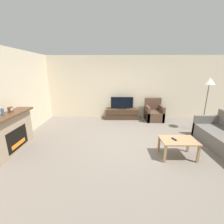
# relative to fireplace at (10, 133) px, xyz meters

# --- Properties ---
(ground_plane) EXTENTS (24.00, 24.00, 0.00)m
(ground_plane) POSITION_rel_fireplace_xyz_m (3.15, 0.50, -0.52)
(ground_plane) COLOR slate
(wall_back) EXTENTS (12.00, 0.06, 2.70)m
(wall_back) POSITION_rel_fireplace_xyz_m (3.15, 3.13, 0.83)
(wall_back) COLOR beige
(wall_back) RESTS_ON ground
(wall_left) EXTENTS (0.06, 12.00, 2.70)m
(wall_left) POSITION_rel_fireplace_xyz_m (-0.22, 0.50, 0.83)
(wall_left) COLOR beige
(wall_left) RESTS_ON ground
(fireplace) EXTENTS (0.49, 1.59, 1.03)m
(fireplace) POSITION_rel_fireplace_xyz_m (0.00, 0.00, 0.00)
(fireplace) COLOR tan
(fireplace) RESTS_ON ground
(mantel_vase_centre_left) EXTENTS (0.07, 0.07, 0.19)m
(mantel_vase_centre_left) POSITION_rel_fireplace_xyz_m (0.02, -0.12, 0.59)
(mantel_vase_centre_left) COLOR #385670
(mantel_vase_centre_left) RESTS_ON fireplace
(mantel_clock) EXTENTS (0.08, 0.11, 0.15)m
(mantel_clock) POSITION_rel_fireplace_xyz_m (0.02, 0.16, 0.58)
(mantel_clock) COLOR brown
(mantel_clock) RESTS_ON fireplace
(tv_stand) EXTENTS (1.38, 0.48, 0.45)m
(tv_stand) POSITION_rel_fireplace_xyz_m (3.06, 2.82, -0.30)
(tv_stand) COLOR #422D1E
(tv_stand) RESTS_ON ground
(tv) EXTENTS (0.97, 0.18, 0.52)m
(tv) POSITION_rel_fireplace_xyz_m (3.06, 2.82, 0.17)
(tv) COLOR black
(tv) RESTS_ON tv_stand
(armchair) EXTENTS (0.70, 0.76, 0.92)m
(armchair) POSITION_rel_fireplace_xyz_m (4.42, 2.64, -0.23)
(armchair) COLOR brown
(armchair) RESTS_ON ground
(coffee_table) EXTENTS (0.85, 0.56, 0.46)m
(coffee_table) POSITION_rel_fireplace_xyz_m (4.26, -0.23, -0.13)
(coffee_table) COLOR #A37F56
(coffee_table) RESTS_ON ground
(remote) EXTENTS (0.08, 0.16, 0.02)m
(remote) POSITION_rel_fireplace_xyz_m (4.15, -0.22, -0.05)
(remote) COLOR black
(remote) RESTS_ON coffee_table
(floor_lamp) EXTENTS (0.36, 0.36, 1.85)m
(floor_lamp) POSITION_rel_fireplace_xyz_m (5.82, 1.43, 1.11)
(floor_lamp) COLOR black
(floor_lamp) RESTS_ON ground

